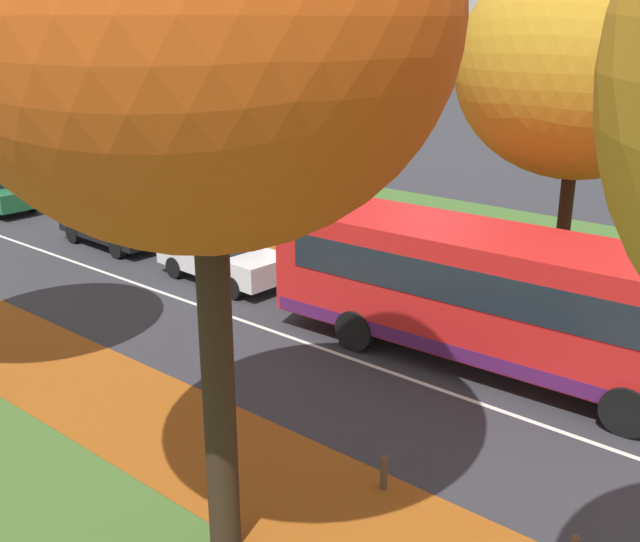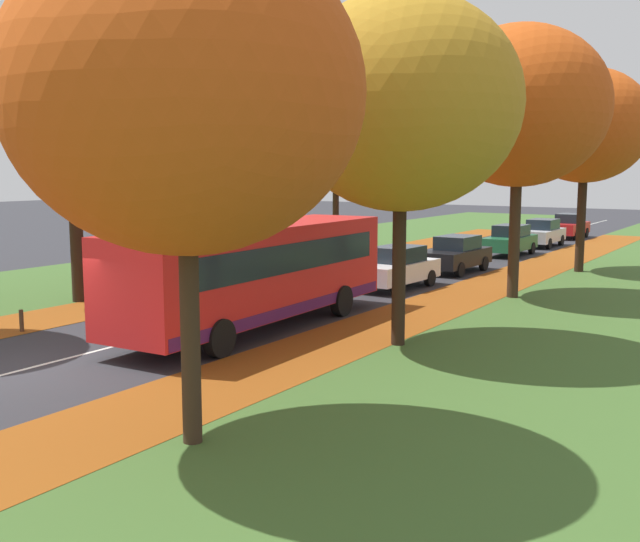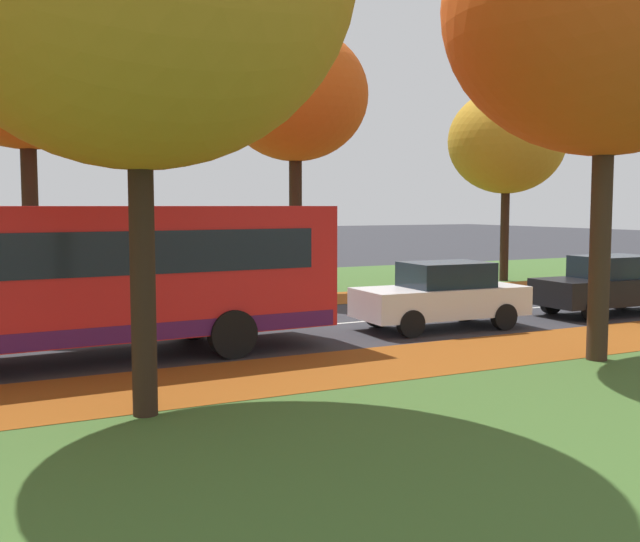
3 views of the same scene
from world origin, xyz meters
name	(u,v)px [view 2 (image 2 of 3)]	position (x,y,z in m)	size (l,w,h in m)	color
ground_plane	(26,369)	(0.00, 0.00, 0.00)	(160.00, 160.00, 0.00)	#2D2D33
grass_verge_left	(250,258)	(-9.20, 20.00, 0.00)	(12.00, 90.00, 0.01)	#3D6028
leaf_litter_left	(248,278)	(-4.60, 14.00, 0.01)	(2.80, 60.00, 0.00)	#8C4714
grass_verge_right	(626,288)	(9.20, 20.00, 0.00)	(12.00, 90.00, 0.01)	#3D6028
leaf_litter_right	(453,299)	(4.60, 14.00, 0.01)	(2.80, 60.00, 0.00)	#8C4714
road_centre_line	(410,270)	(0.00, 20.00, 0.00)	(0.12, 80.00, 0.01)	silver
tree_left_near	(70,87)	(-6.15, 6.57, 7.28)	(6.08, 6.08, 10.04)	black
tree_left_mid	(228,121)	(-6.36, 14.97, 6.62)	(4.87, 4.87, 8.84)	black
tree_left_far	(336,151)	(-6.55, 24.19, 5.49)	(4.56, 4.56, 7.56)	black
tree_right_nearest	(185,93)	(6.39, -1.39, 5.75)	(5.76, 5.76, 8.35)	#382619
tree_right_near	(401,103)	(6.08, 6.81, 6.19)	(6.05, 6.05, 8.92)	black
tree_right_mid	(519,107)	(6.21, 15.57, 6.70)	(6.19, 6.19, 9.50)	#382619
tree_right_far	(585,126)	(6.49, 23.79, 6.43)	(5.54, 5.54, 8.94)	black
bollard_third	(21,321)	(-3.54, 2.43, 0.32)	(0.12, 0.12, 0.63)	#4C3823
bollard_fourth	(108,304)	(-3.57, 5.58, 0.30)	(0.12, 0.12, 0.60)	#4C3823
bus	(256,270)	(1.75, 6.40, 1.70)	(2.91, 10.48, 2.98)	red
car_white_lead	(396,267)	(1.80, 15.09, 0.81)	(1.93, 4.27, 1.62)	silver
car_black_following	(456,254)	(1.95, 20.60, 0.81)	(1.90, 4.26, 1.62)	black
car_green_third_in_line	(510,240)	(1.80, 28.28, 0.81)	(1.80, 4.21, 1.62)	#1E6038
car_silver_fourth_in_line	(542,233)	(1.88, 33.79, 0.81)	(1.79, 4.20, 1.62)	#B7BABF
car_red_trailing	(569,226)	(1.78, 40.22, 0.81)	(1.84, 4.23, 1.62)	#B21919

